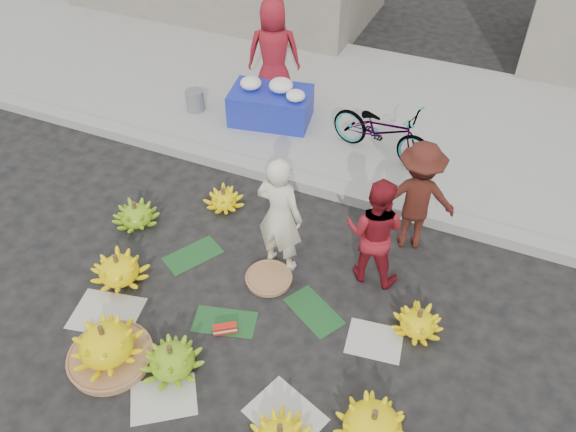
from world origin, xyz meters
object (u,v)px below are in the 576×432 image
at_px(banana_bunch_0, 119,269).
at_px(vendor_cream, 280,216).
at_px(bicycle, 383,130).
at_px(banana_bunch_4, 373,426).
at_px(flower_table, 271,104).

xyz_separation_m(banana_bunch_0, vendor_cream, (1.53, 0.94, 0.57)).
xyz_separation_m(vendor_cream, bicycle, (0.47, 2.35, -0.21)).
xyz_separation_m(banana_bunch_4, vendor_cream, (-1.58, 1.58, 0.54)).
distance_m(vendor_cream, bicycle, 2.40).
height_order(banana_bunch_4, vendor_cream, vendor_cream).
distance_m(banana_bunch_4, flower_table, 5.03).
bearing_deg(flower_table, bicycle, -16.97).
distance_m(vendor_cream, flower_table, 2.88).
bearing_deg(flower_table, vendor_cream, -73.52).
height_order(banana_bunch_4, flower_table, flower_table).
height_order(banana_bunch_0, vendor_cream, vendor_cream).
height_order(vendor_cream, bicycle, vendor_cream).
relative_size(flower_table, bicycle, 0.83).
bearing_deg(vendor_cream, banana_bunch_0, 36.95).
distance_m(banana_bunch_0, banana_bunch_4, 3.17).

